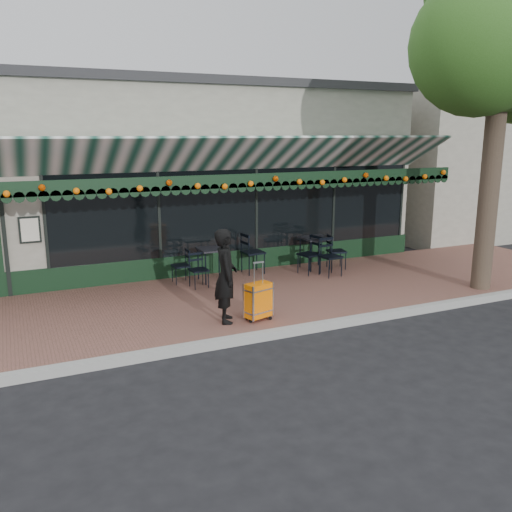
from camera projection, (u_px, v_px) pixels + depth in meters
name	position (u px, v px, depth m)	size (l,w,h in m)	color
ground	(278.00, 335.00, 9.38)	(80.00, 80.00, 0.00)	black
sidewalk	(234.00, 300.00, 11.13)	(18.00, 4.00, 0.15)	brown
curb	(281.00, 333.00, 9.29)	(18.00, 0.16, 0.15)	#9E9E99
restaurant_building	(158.00, 174.00, 15.82)	(12.00, 9.60, 4.50)	gray
neighbor_building_right	(482.00, 160.00, 21.22)	(12.00, 8.00, 4.80)	#A8A493
woman	(226.00, 276.00, 9.47)	(0.61, 0.40, 1.67)	black
suitcase	(258.00, 301.00, 9.65)	(0.52, 0.38, 1.06)	orange
cafe_table_a	(315.00, 240.00, 13.26)	(0.64, 0.64, 0.79)	black
cafe_table_b	(212.00, 252.00, 12.15)	(0.61, 0.61, 0.76)	black
chair_a_left	(309.00, 255.00, 12.83)	(0.46, 0.46, 0.92)	black
chair_a_right	(336.00, 252.00, 13.32)	(0.43, 0.43, 0.86)	black
chair_a_front	(331.00, 257.00, 12.63)	(0.45, 0.45, 0.90)	black
chair_b_left	(181.00, 266.00, 12.06)	(0.38, 0.38, 0.76)	black
chair_b_right	(253.00, 253.00, 12.89)	(0.49, 0.49, 0.99)	black
chair_b_front	(199.00, 270.00, 11.70)	(0.38, 0.38, 0.76)	black
street_tree	(509.00, 41.00, 10.83)	(3.76, 3.26, 6.92)	#382B21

